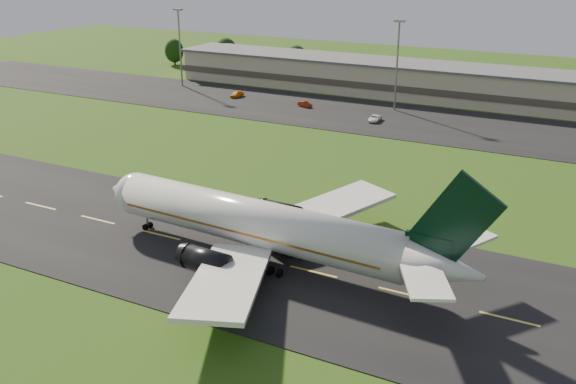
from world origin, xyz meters
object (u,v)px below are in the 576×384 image
at_px(airliner, 263,225).
at_px(service_vehicle_c, 375,118).
at_px(terminal, 421,81).
at_px(light_mast_west, 180,38).
at_px(service_vehicle_b, 305,104).
at_px(light_mast_centre, 398,55).
at_px(service_vehicle_a, 237,94).

height_order(airliner, service_vehicle_c, airliner).
bearing_deg(terminal, service_vehicle_c, -93.85).
height_order(light_mast_west, service_vehicle_b, light_mast_west).
xyz_separation_m(terminal, light_mast_west, (-61.40, -16.18, 8.75)).
height_order(terminal, light_mast_west, light_mast_west).
bearing_deg(light_mast_centre, service_vehicle_a, -172.73).
bearing_deg(service_vehicle_b, airliner, -138.75).
distance_m(service_vehicle_a, service_vehicle_b, 19.81).
height_order(light_mast_west, light_mast_centre, same).
xyz_separation_m(airliner, light_mast_centre, (-10.30, 80.05, 8.08)).
relative_size(light_mast_centre, service_vehicle_b, 5.34).
relative_size(light_mast_west, service_vehicle_a, 4.64).
height_order(light_mast_centre, service_vehicle_b, light_mast_centre).
bearing_deg(terminal, service_vehicle_a, -152.57).
xyz_separation_m(terminal, light_mast_centre, (-1.40, -16.18, 8.75)).
distance_m(airliner, service_vehicle_b, 79.37).
xyz_separation_m(airliner, light_mast_west, (-70.30, 80.05, 8.08)).
relative_size(light_mast_west, service_vehicle_b, 5.34).
bearing_deg(service_vehicle_c, service_vehicle_b, 160.33).
distance_m(terminal, light_mast_centre, 18.45).
distance_m(light_mast_west, service_vehicle_c, 61.85).
bearing_deg(service_vehicle_a, service_vehicle_b, -0.65).
bearing_deg(service_vehicle_c, airliner, -85.93).
relative_size(light_mast_west, service_vehicle_c, 4.36).
relative_size(light_mast_centre, service_vehicle_a, 4.64).
bearing_deg(light_mast_west, terminal, 14.76).
height_order(light_mast_centre, service_vehicle_c, light_mast_centre).
bearing_deg(airliner, terminal, 98.34).
xyz_separation_m(light_mast_centre, service_vehicle_a, (-39.49, -5.04, -11.89)).
bearing_deg(terminal, airliner, -84.72).
height_order(light_mast_west, service_vehicle_a, light_mast_west).
height_order(airliner, light_mast_centre, light_mast_centre).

